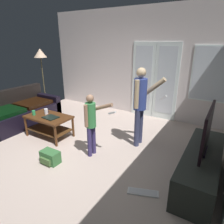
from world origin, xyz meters
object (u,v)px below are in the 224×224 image
at_px(flat_screen_tv, 207,131).
at_px(laptop_closed, 51,117).
at_px(tv_stand, 201,166).
at_px(cup_by_laptop, 34,113).
at_px(coffee_table, 49,122).
at_px(backpack, 50,157).
at_px(cup_near_edge, 46,111).
at_px(tv_remote_black, 46,111).
at_px(leather_couch, 19,113).
at_px(person_adult, 141,101).
at_px(loose_keyboard, 143,192).
at_px(floor_lamp, 41,57).
at_px(person_child, 91,120).

height_order(flat_screen_tv, laptop_closed, flat_screen_tv).
xyz_separation_m(tv_stand, cup_by_laptop, (-3.44, -0.26, 0.29)).
relative_size(coffee_table, backpack, 2.97).
height_order(cup_near_edge, tv_remote_black, cup_near_edge).
distance_m(leather_couch, person_adult, 3.20).
relative_size(loose_keyboard, cup_near_edge, 3.73).
relative_size(backpack, cup_near_edge, 2.73).
bearing_deg(tv_remote_black, backpack, -24.72).
bearing_deg(floor_lamp, cup_by_laptop, -48.35).
xyz_separation_m(loose_keyboard, cup_near_edge, (-2.64, 0.65, 0.53)).
distance_m(tv_stand, floor_lamp, 4.98).
bearing_deg(floor_lamp, backpack, -40.29).
height_order(loose_keyboard, laptop_closed, laptop_closed).
bearing_deg(cup_by_laptop, coffee_table, 20.55).
xyz_separation_m(tv_stand, cup_near_edge, (-3.27, -0.07, 0.30)).
xyz_separation_m(coffee_table, flat_screen_tv, (3.12, 0.15, 0.48)).
height_order(floor_lamp, tv_remote_black, floor_lamp).
bearing_deg(flat_screen_tv, person_adult, 156.61).
xyz_separation_m(person_adult, floor_lamp, (-3.40, 0.56, 0.65)).
xyz_separation_m(coffee_table, tv_stand, (3.13, 0.15, -0.11)).
bearing_deg(tv_stand, person_child, -171.59).
relative_size(tv_stand, loose_keyboard, 3.83).
relative_size(leather_couch, backpack, 5.90).
height_order(person_adult, tv_remote_black, person_adult).
xyz_separation_m(flat_screen_tv, cup_by_laptop, (-3.44, -0.27, -0.30)).
height_order(backpack, laptop_closed, laptop_closed).
bearing_deg(cup_by_laptop, backpack, -28.65).
distance_m(tv_stand, loose_keyboard, 0.98).
height_order(leather_couch, backpack, leather_couch).
distance_m(person_adult, laptop_closed, 1.94).
bearing_deg(cup_near_edge, person_child, -7.98).
bearing_deg(tv_remote_black, flat_screen_tv, 15.45).
bearing_deg(flat_screen_tv, coffee_table, -177.26).
bearing_deg(cup_by_laptop, loose_keyboard, -9.18).
relative_size(person_adult, cup_by_laptop, 15.13).
bearing_deg(cup_by_laptop, flat_screen_tv, 4.46).
height_order(coffee_table, laptop_closed, laptop_closed).
bearing_deg(cup_by_laptop, tv_remote_black, 78.38).
bearing_deg(tv_stand, loose_keyboard, -131.17).
bearing_deg(floor_lamp, loose_keyboard, -24.37).
bearing_deg(tv_stand, floor_lamp, 166.64).
relative_size(floor_lamp, tv_remote_black, 10.72).
height_order(coffee_table, cup_by_laptop, cup_by_laptop).
height_order(flat_screen_tv, loose_keyboard, flat_screen_tv).
relative_size(person_child, laptop_closed, 3.80).
relative_size(leather_couch, tv_stand, 1.13).
bearing_deg(leather_couch, flat_screen_tv, 0.84).
xyz_separation_m(coffee_table, cup_by_laptop, (-0.32, -0.12, 0.18)).
relative_size(coffee_table, flat_screen_tv, 1.04).
xyz_separation_m(leather_couch, person_child, (2.50, -0.21, 0.42)).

